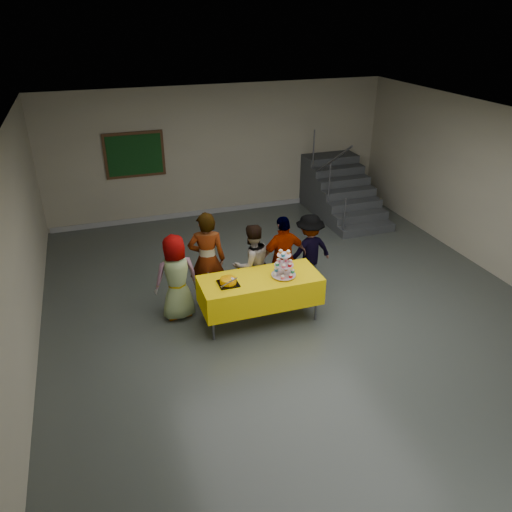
{
  "coord_description": "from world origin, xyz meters",
  "views": [
    {
      "loc": [
        -2.87,
        -6.06,
        4.53
      ],
      "look_at": [
        -0.65,
        0.48,
        1.05
      ],
      "focal_mm": 35.0,
      "sensor_mm": 36.0,
      "label": 1
    }
  ],
  "objects_px": {
    "cupcake_stand": "(284,267)",
    "schoolchild_d": "(283,257)",
    "bear_cake": "(228,281)",
    "schoolchild_a": "(176,278)",
    "schoolchild_e": "(309,251)",
    "schoolchild_b": "(207,260)",
    "noticeboard": "(135,155)",
    "staircase": "(339,192)",
    "bake_table": "(260,290)",
    "schoolchild_c": "(252,264)"
  },
  "relations": [
    {
      "from": "schoolchild_a",
      "to": "schoolchild_b",
      "type": "distance_m",
      "value": 0.6
    },
    {
      "from": "cupcake_stand",
      "to": "bear_cake",
      "type": "height_order",
      "value": "cupcake_stand"
    },
    {
      "from": "schoolchild_b",
      "to": "noticeboard",
      "type": "height_order",
      "value": "noticeboard"
    },
    {
      "from": "schoolchild_a",
      "to": "schoolchild_e",
      "type": "xyz_separation_m",
      "value": [
        2.4,
        0.27,
        -0.04
      ]
    },
    {
      "from": "staircase",
      "to": "schoolchild_b",
      "type": "bearing_deg",
      "value": -142.1
    },
    {
      "from": "schoolchild_a",
      "to": "staircase",
      "type": "bearing_deg",
      "value": -151.04
    },
    {
      "from": "schoolchild_a",
      "to": "schoolchild_d",
      "type": "distance_m",
      "value": 1.83
    },
    {
      "from": "bake_table",
      "to": "bear_cake",
      "type": "xyz_separation_m",
      "value": [
        -0.52,
        -0.03,
        0.27
      ]
    },
    {
      "from": "cupcake_stand",
      "to": "schoolchild_b",
      "type": "distance_m",
      "value": 1.3
    },
    {
      "from": "cupcake_stand",
      "to": "schoolchild_a",
      "type": "height_order",
      "value": "schoolchild_a"
    },
    {
      "from": "cupcake_stand",
      "to": "bear_cake",
      "type": "relative_size",
      "value": 1.24
    },
    {
      "from": "bear_cake",
      "to": "noticeboard",
      "type": "height_order",
      "value": "noticeboard"
    },
    {
      "from": "schoolchild_c",
      "to": "noticeboard",
      "type": "bearing_deg",
      "value": -82.2
    },
    {
      "from": "schoolchild_e",
      "to": "schoolchild_a",
      "type": "bearing_deg",
      "value": -1.16
    },
    {
      "from": "schoolchild_b",
      "to": "schoolchild_e",
      "type": "distance_m",
      "value": 1.85
    },
    {
      "from": "schoolchild_a",
      "to": "noticeboard",
      "type": "relative_size",
      "value": 1.09
    },
    {
      "from": "cupcake_stand",
      "to": "schoolchild_a",
      "type": "distance_m",
      "value": 1.7
    },
    {
      "from": "schoolchild_b",
      "to": "staircase",
      "type": "relative_size",
      "value": 0.69
    },
    {
      "from": "schoolchild_a",
      "to": "schoolchild_b",
      "type": "xyz_separation_m",
      "value": [
        0.55,
        0.2,
        0.12
      ]
    },
    {
      "from": "schoolchild_b",
      "to": "schoolchild_a",
      "type": "bearing_deg",
      "value": 33.17
    },
    {
      "from": "schoolchild_e",
      "to": "bake_table",
      "type": "bearing_deg",
      "value": 26.32
    },
    {
      "from": "cupcake_stand",
      "to": "schoolchild_c",
      "type": "relative_size",
      "value": 0.32
    },
    {
      "from": "bear_cake",
      "to": "bake_table",
      "type": "bearing_deg",
      "value": 3.38
    },
    {
      "from": "cupcake_stand",
      "to": "schoolchild_b",
      "type": "relative_size",
      "value": 0.27
    },
    {
      "from": "bake_table",
      "to": "staircase",
      "type": "distance_m",
      "value": 5.11
    },
    {
      "from": "schoolchild_b",
      "to": "noticeboard",
      "type": "relative_size",
      "value": 1.28
    },
    {
      "from": "schoolchild_c",
      "to": "noticeboard",
      "type": "relative_size",
      "value": 1.08
    },
    {
      "from": "schoolchild_e",
      "to": "noticeboard",
      "type": "relative_size",
      "value": 1.04
    },
    {
      "from": "schoolchild_c",
      "to": "schoolchild_e",
      "type": "height_order",
      "value": "schoolchild_c"
    },
    {
      "from": "schoolchild_d",
      "to": "schoolchild_e",
      "type": "height_order",
      "value": "schoolchild_d"
    },
    {
      "from": "bear_cake",
      "to": "schoolchild_a",
      "type": "relative_size",
      "value": 0.25
    },
    {
      "from": "cupcake_stand",
      "to": "schoolchild_d",
      "type": "relative_size",
      "value": 0.3
    },
    {
      "from": "schoolchild_b",
      "to": "staircase",
      "type": "height_order",
      "value": "staircase"
    },
    {
      "from": "schoolchild_e",
      "to": "schoolchild_b",
      "type": "bearing_deg",
      "value": -5.54
    },
    {
      "from": "bear_cake",
      "to": "schoolchild_e",
      "type": "xyz_separation_m",
      "value": [
        1.71,
        0.82,
        -0.15
      ]
    },
    {
      "from": "schoolchild_b",
      "to": "noticeboard",
      "type": "xyz_separation_m",
      "value": [
        -0.63,
        3.96,
        0.77
      ]
    },
    {
      "from": "bake_table",
      "to": "schoolchild_d",
      "type": "xyz_separation_m",
      "value": [
        0.62,
        0.59,
        0.18
      ]
    },
    {
      "from": "schoolchild_c",
      "to": "bake_table",
      "type": "bearing_deg",
      "value": 73.82
    },
    {
      "from": "bear_cake",
      "to": "schoolchild_b",
      "type": "height_order",
      "value": "schoolchild_b"
    },
    {
      "from": "schoolchild_c",
      "to": "noticeboard",
      "type": "xyz_separation_m",
      "value": [
        -1.35,
        4.1,
        0.9
      ]
    },
    {
      "from": "schoolchild_b",
      "to": "cupcake_stand",
      "type": "bearing_deg",
      "value": 154.65
    },
    {
      "from": "bake_table",
      "to": "schoolchild_e",
      "type": "relative_size",
      "value": 1.39
    },
    {
      "from": "bake_table",
      "to": "cupcake_stand",
      "type": "bearing_deg",
      "value": -11.59
    },
    {
      "from": "cupcake_stand",
      "to": "schoolchild_d",
      "type": "height_order",
      "value": "schoolchild_d"
    },
    {
      "from": "schoolchild_b",
      "to": "schoolchild_d",
      "type": "xyz_separation_m",
      "value": [
        1.28,
        -0.14,
        -0.1
      ]
    },
    {
      "from": "schoolchild_a",
      "to": "schoolchild_e",
      "type": "distance_m",
      "value": 2.41
    },
    {
      "from": "schoolchild_b",
      "to": "schoolchild_c",
      "type": "relative_size",
      "value": 1.18
    },
    {
      "from": "bear_cake",
      "to": "staircase",
      "type": "height_order",
      "value": "staircase"
    },
    {
      "from": "bear_cake",
      "to": "schoolchild_a",
      "type": "height_order",
      "value": "schoolchild_a"
    },
    {
      "from": "schoolchild_d",
      "to": "schoolchild_b",
      "type": "bearing_deg",
      "value": -12.36
    }
  ]
}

